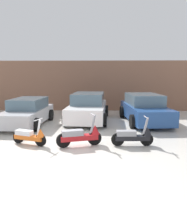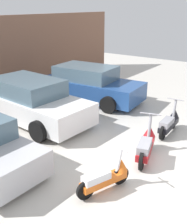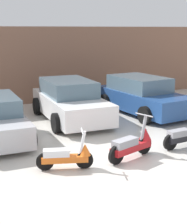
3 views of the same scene
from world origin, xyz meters
The scene contains 8 objects.
ground_plane centered at (0.00, 0.00, 0.00)m, with size 28.00×28.00×0.00m, color beige.
wall_back centered at (0.00, 8.20, 1.67)m, with size 19.60×0.12×3.34m, color #845B47.
scooter_front_left centered at (-1.31, 0.61, 0.33)m, with size 1.30×0.67×0.94m.
scooter_front_right centered at (0.46, 0.54, 0.39)m, with size 1.53×0.74×1.09m.
scooter_front_center centered at (2.27, 0.62, 0.36)m, with size 1.45×0.52×1.01m.
car_rear_left centered at (-2.40, 3.74, 0.61)m, with size 1.95×3.84×1.28m.
car_rear_center centered at (0.47, 4.82, 0.69)m, with size 2.27×4.37×1.45m.
car_rear_right centered at (3.39, 4.54, 0.68)m, with size 2.30×4.34×1.43m.
Camera 1 is at (1.08, -6.63, 2.41)m, focal length 35.00 mm.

